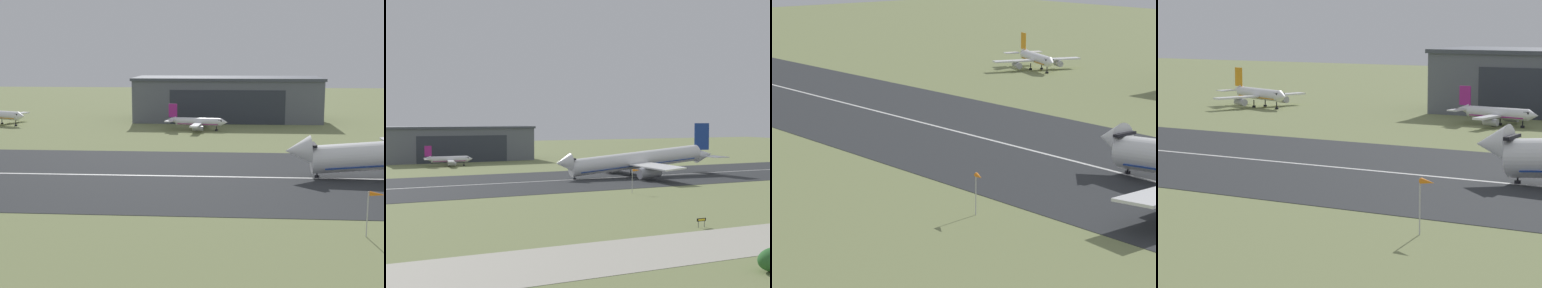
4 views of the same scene
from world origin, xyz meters
The scene contains 4 objects.
runway_strip centered at (0.00, 108.98, 0.03)m, with size 387.04×48.48×0.06m, color #2B2D30.
runway_centreline centered at (0.00, 108.98, 0.07)m, with size 348.34×0.70×0.01m, color silver.
airplane_parked_west centered at (-69.94, 176.18, 3.04)m, with size 22.67×23.91×9.06m.
windsock_pole centered at (20.08, 78.03, 5.05)m, with size 2.01×1.17×5.73m.
Camera 3 is at (104.45, 5.15, 35.19)m, focal length 85.00 mm.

